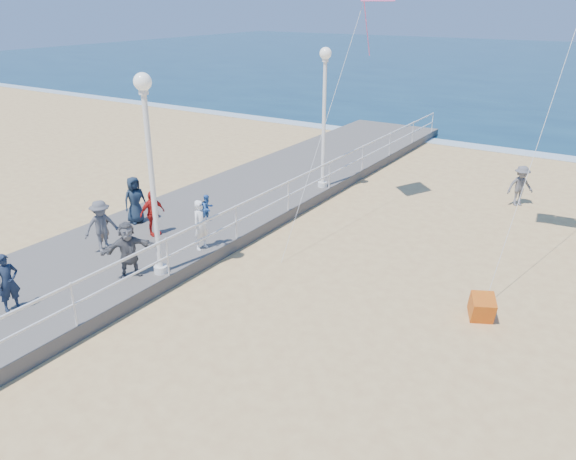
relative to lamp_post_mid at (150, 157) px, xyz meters
The scene contains 16 objects.
ground 6.48m from the lamp_post_mid, ahead, with size 160.00×160.00×0.00m, color #DFB774.
surf_line 21.50m from the lamp_post_mid, 75.37° to the left, with size 160.00×1.20×0.04m, color white.
boardwalk 4.07m from the lamp_post_mid, behind, with size 5.00×44.00×0.40m, color slate.
railing 2.43m from the lamp_post_mid, ahead, with size 0.05×42.00×0.55m.
lamp_post_mid is the anchor object (origin of this frame).
lamp_post_far 9.00m from the lamp_post_mid, 90.00° to the left, with size 0.44×0.44×5.32m.
woman_holding_toddler 3.11m from the lamp_post_mid, 92.94° to the left, with size 0.55×0.36×1.52m, color white.
toddler_held 2.82m from the lamp_post_mid, 88.42° to the left, with size 0.40×0.31×0.83m, color #2F60B0.
spectator_0 4.49m from the lamp_post_mid, 115.73° to the right, with size 0.53×0.35×1.45m, color #1A2439.
spectator_2 3.48m from the lamp_post_mid, behind, with size 1.02×0.58×1.57m, color #56565B.
spectator_3 3.77m from the lamp_post_mid, 138.55° to the left, with size 0.85×0.35×1.45m, color red.
spectator_4 4.77m from the lamp_post_mid, 145.48° to the left, with size 0.77×0.50×1.58m, color #1A283A.
spectator_5 2.60m from the lamp_post_mid, 133.52° to the right, with size 1.45×0.46×1.56m, color #56575B.
spectator_6 3.64m from the lamp_post_mid, behind, with size 0.51×0.34×1.41m, color #84705B.
beach_walker_a 14.21m from the lamp_post_mid, 60.55° to the left, with size 1.01×0.58×1.56m, color #5B5B60.
box_kite 9.06m from the lamp_post_mid, 20.17° to the left, with size 0.55×0.55×0.60m, color red.
Camera 1 is at (4.98, -9.70, 7.33)m, focal length 35.00 mm.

